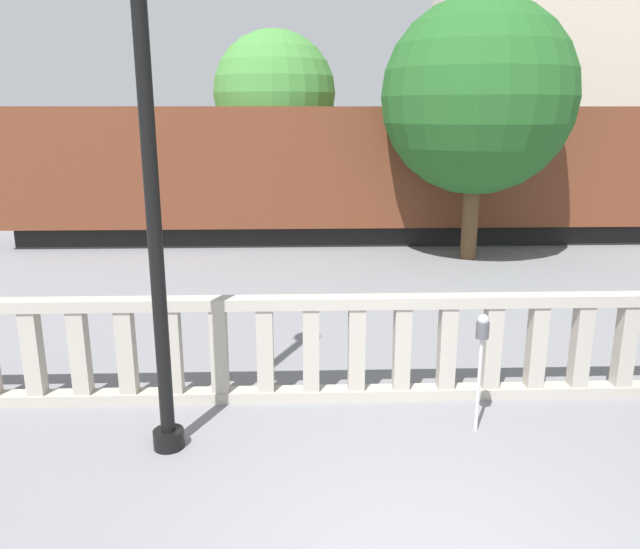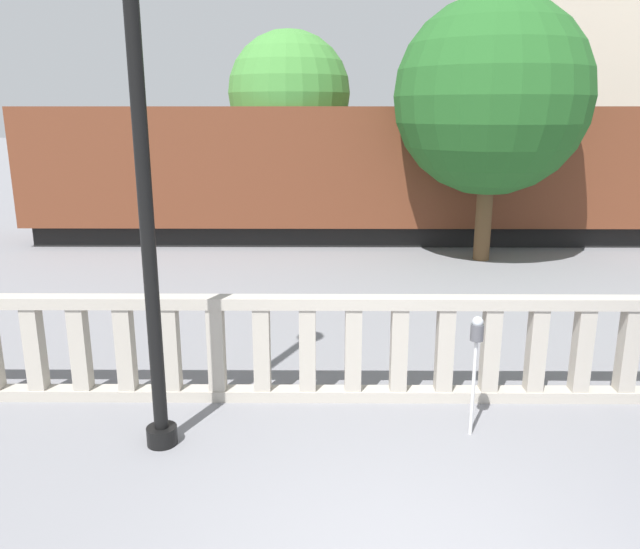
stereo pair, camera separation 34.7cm
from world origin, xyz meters
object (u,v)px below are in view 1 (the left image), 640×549
(train_far, at_px, (440,148))
(tree_right, at_px, (478,97))
(train_near, at_px, (469,171))
(parking_meter, at_px, (482,341))
(tree_left, at_px, (274,94))
(lamppost, at_px, (145,100))

(train_far, relative_size, tree_right, 4.32)
(train_near, bearing_deg, tree_right, -103.14)
(parking_meter, height_order, tree_right, tree_right)
(parking_meter, distance_m, tree_right, 9.16)
(train_near, relative_size, tree_right, 4.02)
(train_near, height_order, train_far, train_near)
(train_far, height_order, tree_left, tree_left)
(train_near, bearing_deg, train_far, 80.73)
(lamppost, bearing_deg, tree_right, 57.38)
(tree_right, bearing_deg, parking_meter, -104.35)
(train_far, bearing_deg, lamppost, -108.67)
(lamppost, xyz_separation_m, train_near, (6.16, 11.23, -1.71))
(lamppost, distance_m, train_near, 12.92)
(tree_right, bearing_deg, train_near, 76.86)
(parking_meter, distance_m, train_far, 25.04)
(lamppost, relative_size, train_near, 0.25)
(lamppost, height_order, train_far, lamppost)
(lamppost, height_order, tree_left, lamppost)
(lamppost, height_order, parking_meter, lamppost)
(train_near, distance_m, tree_right, 3.22)
(train_near, relative_size, tree_left, 4.33)
(lamppost, relative_size, tree_right, 0.99)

